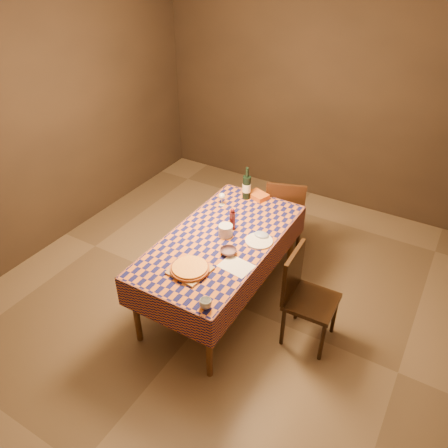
{
  "coord_description": "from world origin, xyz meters",
  "views": [
    {
      "loc": [
        1.68,
        -2.79,
        3.15
      ],
      "look_at": [
        0.0,
        0.05,
        0.9
      ],
      "focal_mm": 35.0,
      "sensor_mm": 36.0,
      "label": 1
    }
  ],
  "objects_px": {
    "chair_far": "(285,212)",
    "dining_table": "(221,245)",
    "pizza": "(190,268)",
    "white_plate": "(259,241)",
    "wine_bottle": "(247,187)",
    "chair_right": "(304,292)",
    "bowl": "(228,251)",
    "cutting_board": "(190,270)"
  },
  "relations": [
    {
      "from": "chair_far",
      "to": "dining_table",
      "type": "bearing_deg",
      "value": -99.42
    },
    {
      "from": "pizza",
      "to": "chair_right",
      "type": "bearing_deg",
      "value": 31.0
    },
    {
      "from": "cutting_board",
      "to": "chair_right",
      "type": "xyz_separation_m",
      "value": [
        0.84,
        0.5,
        -0.26
      ]
    },
    {
      "from": "bowl",
      "to": "wine_bottle",
      "type": "height_order",
      "value": "wine_bottle"
    },
    {
      "from": "bowl",
      "to": "chair_right",
      "type": "distance_m",
      "value": 0.74
    },
    {
      "from": "dining_table",
      "to": "wine_bottle",
      "type": "bearing_deg",
      "value": 100.73
    },
    {
      "from": "cutting_board",
      "to": "chair_right",
      "type": "relative_size",
      "value": 0.32
    },
    {
      "from": "wine_bottle",
      "to": "chair_far",
      "type": "distance_m",
      "value": 0.59
    },
    {
      "from": "dining_table",
      "to": "bowl",
      "type": "relative_size",
      "value": 12.57
    },
    {
      "from": "dining_table",
      "to": "white_plate",
      "type": "bearing_deg",
      "value": 22.11
    },
    {
      "from": "dining_table",
      "to": "pizza",
      "type": "bearing_deg",
      "value": -88.3
    },
    {
      "from": "dining_table",
      "to": "chair_far",
      "type": "relative_size",
      "value": 1.98
    },
    {
      "from": "bowl",
      "to": "wine_bottle",
      "type": "distance_m",
      "value": 0.98
    },
    {
      "from": "wine_bottle",
      "to": "chair_right",
      "type": "xyz_separation_m",
      "value": [
        1.0,
        -0.79,
        -0.38
      ]
    },
    {
      "from": "pizza",
      "to": "wine_bottle",
      "type": "xyz_separation_m",
      "value": [
        -0.16,
        1.29,
        0.1
      ]
    },
    {
      "from": "cutting_board",
      "to": "chair_right",
      "type": "bearing_deg",
      "value": 31.0
    },
    {
      "from": "bowl",
      "to": "chair_far",
      "type": "distance_m",
      "value": 1.27
    },
    {
      "from": "cutting_board",
      "to": "chair_far",
      "type": "height_order",
      "value": "chair_far"
    },
    {
      "from": "white_plate",
      "to": "chair_right",
      "type": "bearing_deg",
      "value": -17.19
    },
    {
      "from": "pizza",
      "to": "wine_bottle",
      "type": "distance_m",
      "value": 1.31
    },
    {
      "from": "white_plate",
      "to": "chair_far",
      "type": "bearing_deg",
      "value": 98.63
    },
    {
      "from": "cutting_board",
      "to": "chair_far",
      "type": "xyz_separation_m",
      "value": [
        0.16,
        1.62,
        -0.26
      ]
    },
    {
      "from": "dining_table",
      "to": "chair_right",
      "type": "distance_m",
      "value": 0.87
    },
    {
      "from": "cutting_board",
      "to": "wine_bottle",
      "type": "relative_size",
      "value": 0.84
    },
    {
      "from": "pizza",
      "to": "chair_far",
      "type": "distance_m",
      "value": 1.65
    },
    {
      "from": "pizza",
      "to": "chair_right",
      "type": "relative_size",
      "value": 0.43
    },
    {
      "from": "wine_bottle",
      "to": "chair_right",
      "type": "bearing_deg",
      "value": -38.48
    },
    {
      "from": "dining_table",
      "to": "white_plate",
      "type": "xyz_separation_m",
      "value": [
        0.32,
        0.13,
        0.08
      ]
    },
    {
      "from": "dining_table",
      "to": "chair_far",
      "type": "distance_m",
      "value": 1.11
    },
    {
      "from": "bowl",
      "to": "chair_right",
      "type": "relative_size",
      "value": 0.16
    },
    {
      "from": "white_plate",
      "to": "chair_right",
      "type": "relative_size",
      "value": 0.27
    },
    {
      "from": "cutting_board",
      "to": "white_plate",
      "type": "xyz_separation_m",
      "value": [
        0.31,
        0.67,
        -0.0
      ]
    },
    {
      "from": "pizza",
      "to": "wine_bottle",
      "type": "bearing_deg",
      "value": 97.04
    },
    {
      "from": "wine_bottle",
      "to": "chair_far",
      "type": "relative_size",
      "value": 0.38
    },
    {
      "from": "wine_bottle",
      "to": "chair_right",
      "type": "distance_m",
      "value": 1.33
    },
    {
      "from": "cutting_board",
      "to": "chair_far",
      "type": "bearing_deg",
      "value": 84.22
    },
    {
      "from": "chair_far",
      "to": "cutting_board",
      "type": "bearing_deg",
      "value": -95.78
    },
    {
      "from": "wine_bottle",
      "to": "white_plate",
      "type": "xyz_separation_m",
      "value": [
        0.47,
        -0.63,
        -0.13
      ]
    },
    {
      "from": "pizza",
      "to": "white_plate",
      "type": "relative_size",
      "value": 1.56
    },
    {
      "from": "dining_table",
      "to": "cutting_board",
      "type": "relative_size",
      "value": 6.17
    },
    {
      "from": "pizza",
      "to": "wine_bottle",
      "type": "height_order",
      "value": "wine_bottle"
    },
    {
      "from": "pizza",
      "to": "white_plate",
      "type": "distance_m",
      "value": 0.73
    }
  ]
}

